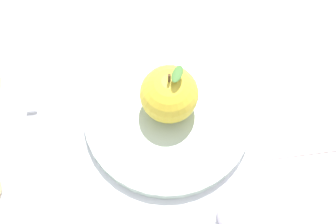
{
  "coord_description": "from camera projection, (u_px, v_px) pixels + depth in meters",
  "views": [
    {
      "loc": [
        -0.05,
        -0.26,
        0.61
      ],
      "look_at": [
        0.04,
        -0.02,
        0.02
      ],
      "focal_mm": 52.39,
      "sensor_mm": 36.0,
      "label": 1
    }
  ],
  "objects": [
    {
      "name": "dinner_plate",
      "position": [
        168.0,
        115.0,
        0.65
      ],
      "size": [
        0.22,
        0.22,
        0.02
      ],
      "color": "#B2C6B2",
      "rests_on": "ground_plane"
    },
    {
      "name": "ground_plane",
      "position": [
        135.0,
        116.0,
        0.66
      ],
      "size": [
        2.4,
        2.4,
        0.0
      ],
      "primitive_type": "plane",
      "color": "silver"
    },
    {
      "name": "linen_napkin",
      "position": [
        288.0,
        92.0,
        0.67
      ],
      "size": [
        0.16,
        0.21,
        0.0
      ],
      "primitive_type": "cube",
      "rotation": [
        0.0,
        0.0,
        2.92
      ],
      "color": "beige",
      "rests_on": "ground_plane"
    },
    {
      "name": "side_bowl",
      "position": [
        262.0,
        211.0,
        0.59
      ],
      "size": [
        0.1,
        0.1,
        0.04
      ],
      "color": "silver",
      "rests_on": "ground_plane"
    },
    {
      "name": "apple",
      "position": [
        169.0,
        94.0,
        0.61
      ],
      "size": [
        0.07,
        0.07,
        0.09
      ],
      "color": "gold",
      "rests_on": "dinner_plate"
    },
    {
      "name": "knife",
      "position": [
        32.0,
        119.0,
        0.66
      ],
      "size": [
        0.08,
        0.23,
        0.01
      ],
      "color": "silver",
      "rests_on": "ground_plane"
    }
  ]
}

